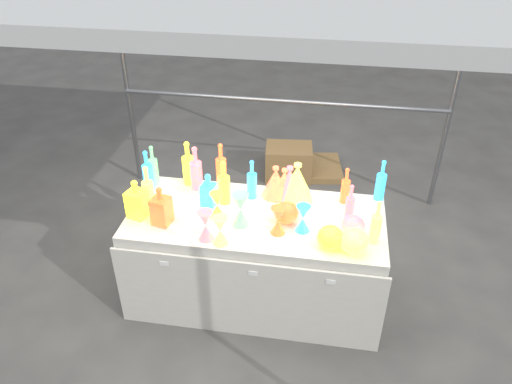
# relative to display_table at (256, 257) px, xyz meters

# --- Properties ---
(ground) EXTENTS (80.00, 80.00, 0.00)m
(ground) POSITION_rel_display_table_xyz_m (-0.00, 0.01, -0.37)
(ground) COLOR #5C5A55
(ground) RESTS_ON ground
(display_table) EXTENTS (1.84, 0.83, 0.75)m
(display_table) POSITION_rel_display_table_xyz_m (0.00, 0.00, 0.00)
(display_table) COLOR silver
(display_table) RESTS_ON ground
(cardboard_box_closed) EXTENTS (0.52, 0.40, 0.35)m
(cardboard_box_closed) POSITION_rel_display_table_xyz_m (0.06, 1.81, -0.20)
(cardboard_box_closed) COLOR olive
(cardboard_box_closed) RESTS_ON ground
(cardboard_box_flat) EXTENTS (0.88, 0.68, 0.07)m
(cardboard_box_flat) POSITION_rel_display_table_xyz_m (0.22, 1.95, -0.34)
(cardboard_box_flat) COLOR olive
(cardboard_box_flat) RESTS_ON ground
(bottle_0) EXTENTS (0.10, 0.10, 0.36)m
(bottle_0) POSITION_rel_display_table_xyz_m (-0.58, 0.36, 0.55)
(bottle_0) COLOR #EF5516
(bottle_0) RESTS_ON display_table
(bottle_1) EXTENTS (0.09, 0.09, 0.33)m
(bottle_1) POSITION_rel_display_table_xyz_m (-0.85, 0.21, 0.54)
(bottle_1) COLOR #1A9427
(bottle_1) RESTS_ON display_table
(bottle_2) EXTENTS (0.09, 0.09, 0.36)m
(bottle_2) POSITION_rel_display_table_xyz_m (-0.32, 0.36, 0.56)
(bottle_2) COLOR orange
(bottle_2) RESTS_ON display_table
(bottle_3) EXTENTS (0.11, 0.11, 0.35)m
(bottle_3) POSITION_rel_display_table_xyz_m (-0.50, 0.30, 0.55)
(bottle_3) COLOR #2722C9
(bottle_3) RESTS_ON display_table
(bottle_4) EXTENTS (0.11, 0.11, 0.35)m
(bottle_4) POSITION_rel_display_table_xyz_m (-0.76, -0.02, 0.55)
(bottle_4) COLOR #135D7A
(bottle_4) RESTS_ON display_table
(bottle_5) EXTENTS (0.09, 0.09, 0.33)m
(bottle_5) POSITION_rel_display_table_xyz_m (-0.84, 0.31, 0.54)
(bottle_5) COLOR #AD228B
(bottle_5) RESTS_ON display_table
(bottle_6) EXTENTS (0.12, 0.12, 0.34)m
(bottle_6) POSITION_rel_display_table_xyz_m (-0.25, 0.14, 0.55)
(bottle_6) COLOR #EF5516
(bottle_6) RESTS_ON display_table
(bottle_7) EXTENTS (0.09, 0.09, 0.31)m
(bottle_7) POSITION_rel_display_table_xyz_m (-0.07, 0.24, 0.53)
(bottle_7) COLOR #1A9427
(bottle_7) RESTS_ON display_table
(decanter_0) EXTENTS (0.15, 0.15, 0.29)m
(decanter_0) POSITION_rel_display_table_xyz_m (-0.81, -0.12, 0.52)
(decanter_0) COLOR #EF5516
(decanter_0) RESTS_ON display_table
(decanter_1) EXTENTS (0.14, 0.14, 0.29)m
(decanter_1) POSITION_rel_display_table_xyz_m (-0.62, -0.17, 0.52)
(decanter_1) COLOR orange
(decanter_1) RESTS_ON display_table
(decanter_2) EXTENTS (0.11, 0.11, 0.25)m
(decanter_2) POSITION_rel_display_table_xyz_m (-0.36, 0.10, 0.50)
(decanter_2) COLOR #1A9427
(decanter_2) RESTS_ON display_table
(hourglass_0) EXTENTS (0.13, 0.13, 0.20)m
(hourglass_0) POSITION_rel_display_table_xyz_m (0.17, -0.16, 0.48)
(hourglass_0) COLOR orange
(hourglass_0) RESTS_ON display_table
(hourglass_1) EXTENTS (0.12, 0.12, 0.21)m
(hourglass_1) POSITION_rel_display_table_xyz_m (-0.28, -0.30, 0.48)
(hourglass_1) COLOR #2722C9
(hourglass_1) RESTS_ON display_table
(hourglass_2) EXTENTS (0.10, 0.10, 0.20)m
(hourglass_2) POSITION_rel_display_table_xyz_m (-0.18, -0.33, 0.48)
(hourglass_2) COLOR #135D7A
(hourglass_2) RESTS_ON display_table
(hourglass_3) EXTENTS (0.15, 0.15, 0.24)m
(hourglass_3) POSITION_rel_display_table_xyz_m (-0.09, -0.11, 0.50)
(hourglass_3) COLOR #AD228B
(hourglass_3) RESTS_ON display_table
(hourglass_4) EXTENTS (0.11, 0.11, 0.20)m
(hourglass_4) POSITION_rel_display_table_xyz_m (-0.26, -0.05, 0.48)
(hourglass_4) COLOR #EF5516
(hourglass_4) RESTS_ON display_table
(hourglass_5) EXTENTS (0.10, 0.10, 0.20)m
(hourglass_5) POSITION_rel_display_table_xyz_m (0.33, -0.10, 0.48)
(hourglass_5) COLOR #1A9427
(hourglass_5) RESTS_ON display_table
(globe_0) EXTENTS (0.23, 0.23, 0.14)m
(globe_0) POSITION_rel_display_table_xyz_m (0.52, -0.26, 0.45)
(globe_0) COLOR #EF5516
(globe_0) RESTS_ON display_table
(globe_1) EXTENTS (0.24, 0.24, 0.15)m
(globe_1) POSITION_rel_display_table_xyz_m (0.67, -0.27, 0.45)
(globe_1) COLOR #135D7A
(globe_1) RESTS_ON display_table
(globe_2) EXTENTS (0.19, 0.19, 0.14)m
(globe_2) POSITION_rel_display_table_xyz_m (0.22, -0.03, 0.44)
(globe_2) COLOR orange
(globe_2) RESTS_ON display_table
(globe_3) EXTENTS (0.20, 0.20, 0.13)m
(globe_3) POSITION_rel_display_table_xyz_m (0.67, -0.10, 0.44)
(globe_3) COLOR #2722C9
(globe_3) RESTS_ON display_table
(lampshade_0) EXTENTS (0.26, 0.26, 0.23)m
(lampshade_0) POSITION_rel_display_table_xyz_m (0.17, 0.29, 0.49)
(lampshade_0) COLOR yellow
(lampshade_0) RESTS_ON display_table
(lampshade_1) EXTENTS (0.27, 0.27, 0.24)m
(lampshade_1) POSITION_rel_display_table_xyz_m (0.10, 0.29, 0.50)
(lampshade_1) COLOR yellow
(lampshade_1) RESTS_ON display_table
(lampshade_2) EXTENTS (0.26, 0.26, 0.26)m
(lampshade_2) POSITION_rel_display_table_xyz_m (0.20, 0.29, 0.50)
(lampshade_2) COLOR #2722C9
(lampshade_2) RESTS_ON display_table
(lampshade_3) EXTENTS (0.27, 0.27, 0.29)m
(lampshade_3) POSITION_rel_display_table_xyz_m (0.26, 0.28, 0.52)
(lampshade_3) COLOR #135D7A
(lampshade_3) RESTS_ON display_table
(bottle_8) EXTENTS (0.08, 0.08, 0.33)m
(bottle_8) POSITION_rel_display_table_xyz_m (0.86, 0.36, 0.54)
(bottle_8) COLOR #1A9427
(bottle_8) RESTS_ON display_table
(bottle_9) EXTENTS (0.07, 0.07, 0.29)m
(bottle_9) POSITION_rel_display_table_xyz_m (0.61, 0.28, 0.52)
(bottle_9) COLOR orange
(bottle_9) RESTS_ON display_table
(bottle_10) EXTENTS (0.06, 0.06, 0.28)m
(bottle_10) POSITION_rel_display_table_xyz_m (0.64, 0.07, 0.52)
(bottle_10) COLOR #2722C9
(bottle_10) RESTS_ON display_table
(bottle_11) EXTENTS (0.08, 0.08, 0.32)m
(bottle_11) POSITION_rel_display_table_xyz_m (0.80, -0.15, 0.53)
(bottle_11) COLOR #135D7A
(bottle_11) RESTS_ON display_table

